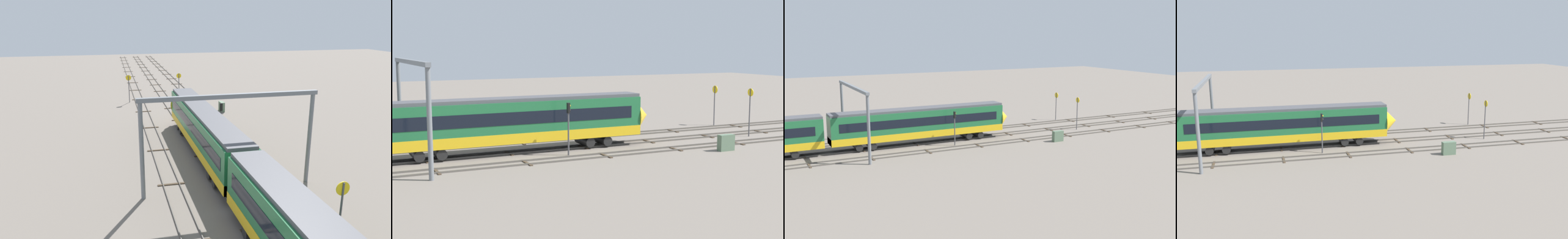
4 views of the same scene
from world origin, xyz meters
TOP-DOWN VIEW (x-y plane):
  - ground_plane at (0.00, 0.00)m, footprint 211.06×211.06m
  - track_near_foreground at (0.00, -4.68)m, footprint 195.06×2.40m
  - track_with_train at (0.00, 0.00)m, footprint 195.06×2.40m
  - track_middle at (0.00, 4.68)m, footprint 195.06×2.40m
  - overhead_gantry at (-15.33, -0.00)m, footprint 0.40×15.18m
  - speed_sign_mid_trackside at (18.44, -1.95)m, footprint 0.14×0.83m
  - speed_sign_far_trackside at (20.47, 6.41)m, footprint 0.14×0.91m
  - signal_light_trackside_departure at (-2.75, -3.06)m, footprint 0.31×0.32m
  - relay_cabinet at (10.98, -7.35)m, footprint 1.56×0.61m

SIDE VIEW (x-z plane):
  - ground_plane at x=0.00m, z-range 0.00..0.00m
  - track_near_foreground at x=0.00m, z-range -0.01..0.15m
  - track_with_train at x=0.00m, z-range -0.01..0.15m
  - track_middle at x=0.00m, z-range -0.01..0.15m
  - relay_cabinet at x=10.98m, z-range 0.00..1.48m
  - signal_light_trackside_departure at x=-2.75m, z-range 0.71..5.31m
  - speed_sign_far_trackside at x=20.47m, z-range 0.73..5.46m
  - speed_sign_mid_trackside at x=18.44m, z-range 0.68..5.73m
  - overhead_gantry at x=-15.33m, z-range 1.94..10.32m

